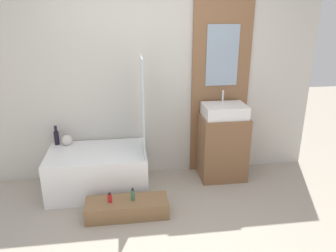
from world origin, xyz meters
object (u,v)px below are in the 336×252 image
vase_round_light (67,140)px  bottle_soap_secondary (133,195)px  bottle_soap_primary (110,198)px  wooden_step_bench (127,208)px  sink (225,111)px  bathtub (98,171)px  vase_tall_dark (57,137)px

vase_round_light → bottle_soap_secondary: size_ratio=0.89×
bottle_soap_primary → bottle_soap_secondary: 0.24m
vase_round_light → bottle_soap_primary: size_ratio=1.21×
wooden_step_bench → sink: sink is taller
bottle_soap_secondary → bathtub: bearing=123.9°
bottle_soap_secondary → vase_tall_dark: bearing=135.6°
sink → bottle_soap_primary: 1.74m
bathtub → bottle_soap_primary: 0.61m
wooden_step_bench → vase_round_light: (-0.70, 0.84, 0.48)m
bathtub → bottle_soap_primary: bearing=-75.3°
wooden_step_bench → sink: (1.25, 0.72, 0.82)m
wooden_step_bench → vase_round_light: size_ratio=6.81×
bottle_soap_primary → bottle_soap_secondary: size_ratio=0.74×
sink → vase_tall_dark: sink is taller
vase_round_light → bottle_soap_secondary: 1.19m
vase_tall_dark → bottle_soap_secondary: vase_tall_dark is taller
vase_tall_dark → bottle_soap_primary: size_ratio=2.29×
vase_round_light → bathtub: bearing=-34.4°
bathtub → vase_round_light: 0.55m
bottle_soap_secondary → wooden_step_bench: bearing=180.0°
wooden_step_bench → vase_tall_dark: 1.32m
bathtub → bottle_soap_primary: size_ratio=10.90×
bathtub → wooden_step_bench: (0.33, -0.59, -0.17)m
vase_round_light → sink: bearing=-3.8°
sink → bottle_soap_primary: sink is taller
vase_tall_dark → bottle_soap_secondary: bearing=-44.4°
wooden_step_bench → bottle_soap_secondary: (0.07, 0.00, 0.16)m
wooden_step_bench → bottle_soap_primary: size_ratio=8.25×
bathtub → wooden_step_bench: bearing=-60.7°
wooden_step_bench → bottle_soap_secondary: 0.17m
sink → bottle_soap_secondary: (-1.19, -0.72, -0.66)m
sink → vase_tall_dark: bearing=175.5°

